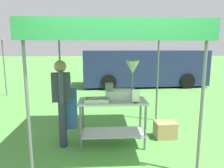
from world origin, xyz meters
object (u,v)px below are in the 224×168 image
stall_canopy (112,31)px  donut_tray (96,101)px  donut_fryer (124,84)px  menu_sign (136,97)px  supply_crate (165,130)px  van_navy (143,67)px  vendor (62,98)px  donut_cart (113,113)px

stall_canopy → donut_tray: stall_canopy is taller
donut_fryer → menu_sign: donut_fryer is taller
supply_crate → van_navy: bearing=83.1°
menu_sign → vendor: (-1.34, 0.29, -0.08)m
donut_cart → donut_tray: bearing=-158.6°
vendor → supply_crate: vendor is taller
donut_tray → donut_fryer: (0.51, 0.18, 0.26)m
donut_tray → menu_sign: size_ratio=1.73×
stall_canopy → vendor: stall_canopy is taller
donut_fryer → menu_sign: size_ratio=3.06×
supply_crate → van_navy: van_navy is taller
donut_tray → vendor: (-0.64, 0.20, 0.01)m
menu_sign → vendor: vendor is taller
van_navy → menu_sign: bearing=-102.5°
stall_canopy → van_navy: (1.82, 6.10, -1.24)m
stall_canopy → donut_fryer: bearing=-9.1°
donut_cart → vendor: vendor is taller
donut_tray → vendor: vendor is taller
donut_fryer → van_navy: bearing=75.3°
stall_canopy → vendor: bearing=-179.2°
donut_tray → supply_crate: donut_tray is taller
stall_canopy → donut_cart: (0.00, -0.10, -1.49)m
donut_tray → donut_fryer: bearing=19.5°
stall_canopy → vendor: (-0.94, -0.01, -1.22)m
vendor → stall_canopy: bearing=0.8°
menu_sign → van_navy: (1.42, 6.40, -0.10)m
stall_canopy → van_navy: stall_canopy is taller
menu_sign → van_navy: van_navy is taller
donut_tray → supply_crate: (1.40, 0.39, -0.73)m
stall_canopy → menu_sign: bearing=-37.0°
menu_sign → supply_crate: 1.17m
stall_canopy → van_navy: size_ratio=0.44×
vendor → supply_crate: size_ratio=3.72×
vendor → donut_fryer: bearing=-1.0°
supply_crate → stall_canopy: bearing=-170.9°
donut_cart → menu_sign: bearing=-26.8°
donut_cart → van_navy: size_ratio=0.21×
donut_fryer → van_navy: size_ratio=0.13×
donut_cart → supply_crate: bearing=14.0°
van_navy → stall_canopy: bearing=-106.6°
vendor → supply_crate: bearing=5.3°
vendor → donut_cart: bearing=-5.1°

